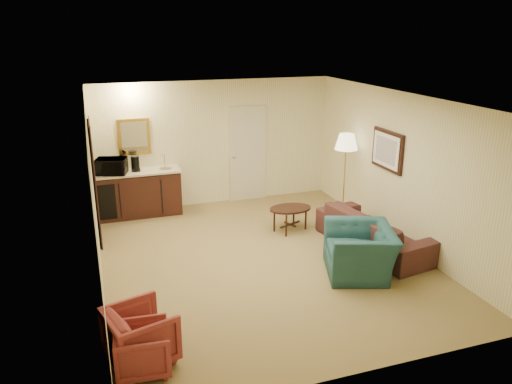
% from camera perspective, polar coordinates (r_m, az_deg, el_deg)
% --- Properties ---
extents(ground, '(6.00, 6.00, 0.00)m').
position_cam_1_polar(ground, '(8.22, 0.73, -7.71)').
color(ground, olive).
rests_on(ground, ground).
extents(room_walls, '(5.02, 6.01, 2.61)m').
position_cam_1_polar(room_walls, '(8.30, -1.61, 5.16)').
color(room_walls, beige).
rests_on(room_walls, ground).
extents(wetbar_cabinet, '(1.64, 0.58, 0.92)m').
position_cam_1_polar(wetbar_cabinet, '(10.22, -13.17, -0.12)').
color(wetbar_cabinet, black).
rests_on(wetbar_cabinet, ground).
extents(sofa, '(1.02, 2.28, 0.86)m').
position_cam_1_polar(sofa, '(8.70, 13.38, -3.63)').
color(sofa, black).
rests_on(sofa, ground).
extents(teal_armchair, '(1.05, 1.30, 0.98)m').
position_cam_1_polar(teal_armchair, '(7.77, 11.86, -5.76)').
color(teal_armchair, '#204751').
rests_on(teal_armchair, ground).
extents(rose_chair_near, '(0.82, 0.85, 0.72)m').
position_cam_1_polar(rose_chair_near, '(5.94, -13.06, -15.37)').
color(rose_chair_near, '#9A3B32').
rests_on(rose_chair_near, ground).
extents(rose_chair_far, '(0.58, 0.62, 0.59)m').
position_cam_1_polar(rose_chair_far, '(5.81, -12.80, -16.93)').
color(rose_chair_far, '#9A3B32').
rests_on(rose_chair_far, ground).
extents(coffee_table, '(0.93, 0.79, 0.45)m').
position_cam_1_polar(coffee_table, '(9.28, 3.92, -3.09)').
color(coffee_table, black).
rests_on(coffee_table, ground).
extents(floor_lamp, '(0.58, 0.58, 1.67)m').
position_cam_1_polar(floor_lamp, '(9.97, 10.08, 1.89)').
color(floor_lamp, gold).
rests_on(floor_lamp, ground).
extents(waste_bin, '(0.31, 0.31, 0.33)m').
position_cam_1_polar(waste_bin, '(10.32, -9.43, -1.42)').
color(waste_bin, black).
rests_on(waste_bin, ground).
extents(microwave, '(0.63, 0.46, 0.38)m').
position_cam_1_polar(microwave, '(9.94, -16.21, 3.04)').
color(microwave, black).
rests_on(microwave, wetbar_cabinet).
extents(coffee_maker, '(0.17, 0.17, 0.30)m').
position_cam_1_polar(coffee_maker, '(10.03, -13.63, 3.17)').
color(coffee_maker, black).
rests_on(coffee_maker, wetbar_cabinet).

